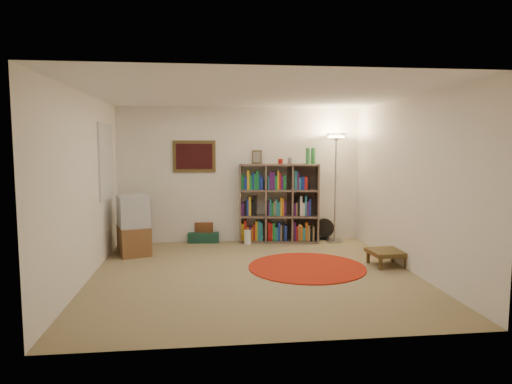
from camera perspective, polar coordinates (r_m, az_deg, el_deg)
room at (r=6.33m, az=-0.81°, el=0.91°), size 4.54×4.54×2.54m
bookshelf at (r=8.51m, az=2.77°, el=-1.54°), size 1.51×0.63×1.75m
floor_lamp at (r=8.53m, az=9.96°, el=4.92°), size 0.41×0.41×2.02m
floor_fan at (r=8.85m, az=8.58°, el=-4.60°), size 0.36×0.22×0.41m
tv_stand at (r=7.84m, az=-15.02°, el=-4.11°), size 0.65×0.78×0.98m
dvd_box at (r=7.77m, az=-14.73°, el=-7.38°), size 0.31×0.26×0.10m
suitcase at (r=8.66m, az=-6.54°, el=-5.57°), size 0.60×0.41×0.18m
wicker_basket at (r=8.66m, az=-6.43°, el=-4.33°), size 0.37×0.31×0.18m
paper_towel at (r=8.37m, az=-1.06°, el=-5.68°), size 0.13×0.13×0.26m
red_rug at (r=6.89m, az=6.38°, el=-9.31°), size 1.74×1.74×0.02m
side_table at (r=7.18m, az=16.05°, el=-7.32°), size 0.55×0.55×0.24m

